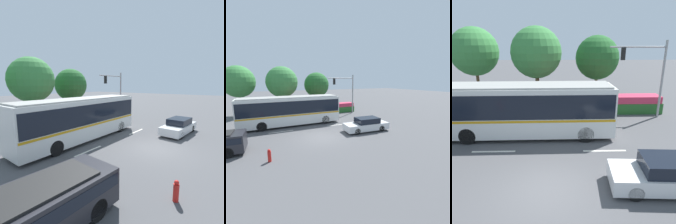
{
  "view_description": "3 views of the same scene",
  "coord_description": "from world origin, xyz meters",
  "views": [
    {
      "loc": [
        -10.84,
        -4.74,
        4.41
      ],
      "look_at": [
        0.24,
        3.95,
        2.16
      ],
      "focal_mm": 27.6,
      "sensor_mm": 36.0,
      "label": 1
    },
    {
      "loc": [
        -4.91,
        -13.86,
        5.23
      ],
      "look_at": [
        3.52,
        3.85,
        1.41
      ],
      "focal_mm": 26.54,
      "sensor_mm": 36.0,
      "label": 2
    },
    {
      "loc": [
        0.46,
        -7.64,
        5.79
      ],
      "look_at": [
        0.81,
        5.85,
        1.46
      ],
      "focal_mm": 34.77,
      "sensor_mm": 36.0,
      "label": 3
    }
  ],
  "objects": [
    {
      "name": "traffic_light_pole",
      "position": [
        7.49,
        8.93,
        3.85
      ],
      "size": [
        4.3,
        0.24,
        5.98
      ],
      "rotation": [
        0.0,
        0.0,
        3.14
      ],
      "color": "gray",
      "rests_on": "ground"
    },
    {
      "name": "lane_stripe_mid",
      "position": [
        -3.18,
        3.27,
        0.01
      ],
      "size": [
        2.4,
        0.16,
        0.01
      ],
      "primitive_type": "cube",
      "color": "silver",
      "rests_on": "ground"
    },
    {
      "name": "suv_left_lane",
      "position": [
        -8.6,
        -0.29,
        0.92
      ],
      "size": [
        5.11,
        2.26,
        1.56
      ],
      "rotation": [
        0.0,
        0.0,
        3.08
      ],
      "color": "#232328",
      "rests_on": "ground"
    },
    {
      "name": "ground_plane",
      "position": [
        0.0,
        0.0,
        0.0
      ],
      "size": [
        140.0,
        140.0,
        0.0
      ],
      "primitive_type": "plane",
      "color": "#4C4C4F"
    },
    {
      "name": "street_tree_right",
      "position": [
        4.31,
        14.25,
        4.35
      ],
      "size": [
        4.28,
        4.28,
        6.51
      ],
      "color": "brown",
      "rests_on": "ground"
    },
    {
      "name": "flowering_hedge",
      "position": [
        4.22,
        10.29,
        0.73
      ],
      "size": [
        10.01,
        1.52,
        1.48
      ],
      "color": "#286028",
      "rests_on": "ground"
    },
    {
      "name": "street_tree_centre",
      "position": [
        -1.58,
        13.36,
        4.88
      ],
      "size": [
        4.76,
        4.76,
        7.28
      ],
      "color": "brown",
      "rests_on": "ground"
    },
    {
      "name": "city_bus",
      "position": [
        -1.71,
        5.49,
        1.91
      ],
      "size": [
        11.24,
        2.72,
        3.36
      ],
      "rotation": [
        0.0,
        0.0,
        0.01
      ],
      "color": "silver",
      "rests_on": "ground"
    },
    {
      "name": "lane_stripe_near",
      "position": [
        3.02,
        3.19,
        0.01
      ],
      "size": [
        2.4,
        0.16,
        0.01
      ],
      "primitive_type": "cube",
      "color": "silver",
      "rests_on": "ground"
    },
    {
      "name": "sedan_foreground",
      "position": [
        4.88,
        -0.12,
        0.66
      ],
      "size": [
        4.7,
        2.02,
        1.4
      ],
      "rotation": [
        0.0,
        0.0,
        3.08
      ],
      "color": "silver",
      "rests_on": "ground"
    },
    {
      "name": "fire_hydrant",
      "position": [
        -4.64,
        -2.97,
        0.41
      ],
      "size": [
        0.22,
        0.22,
        0.86
      ],
      "color": "red",
      "rests_on": "ground"
    }
  ]
}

